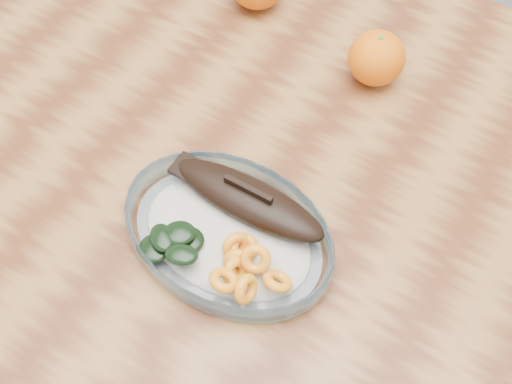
% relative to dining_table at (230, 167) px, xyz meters
% --- Properties ---
extents(ground, '(3.00, 3.00, 0.00)m').
position_rel_dining_table_xyz_m(ground, '(0.00, 0.00, -0.65)').
color(ground, slate).
rests_on(ground, ground).
extents(dining_table, '(1.20, 0.80, 0.75)m').
position_rel_dining_table_xyz_m(dining_table, '(0.00, 0.00, 0.00)').
color(dining_table, '#592C15').
rests_on(dining_table, ground).
extents(plated_meal, '(0.47, 0.47, 0.07)m').
position_rel_dining_table_xyz_m(plated_meal, '(0.09, -0.14, 0.12)').
color(plated_meal, white).
rests_on(plated_meal, dining_table).
extents(orange_right, '(0.07, 0.07, 0.07)m').
position_rel_dining_table_xyz_m(orange_right, '(0.12, 0.17, 0.14)').
color(orange_right, '#E46004').
rests_on(orange_right, dining_table).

